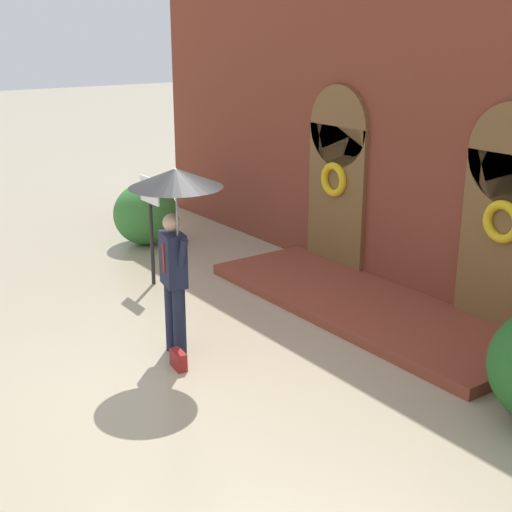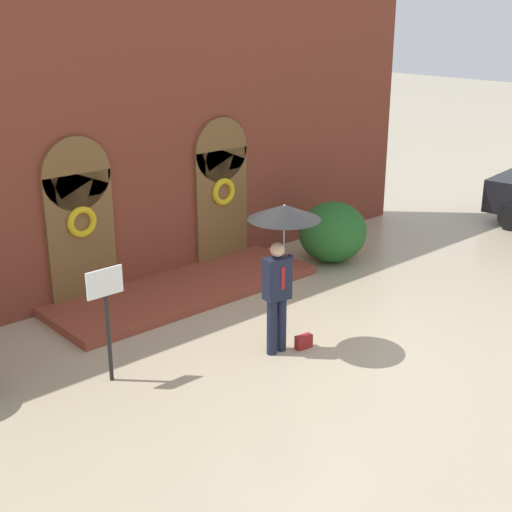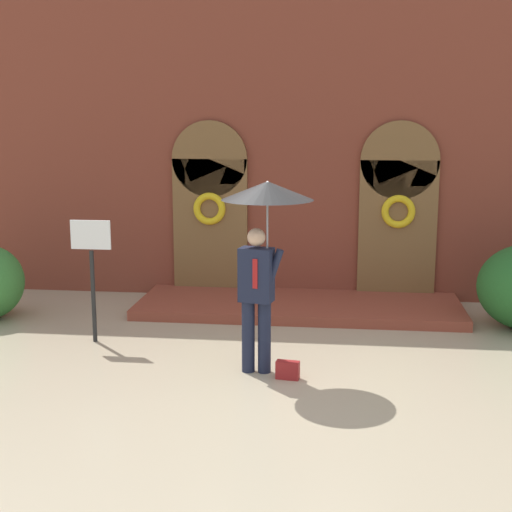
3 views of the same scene
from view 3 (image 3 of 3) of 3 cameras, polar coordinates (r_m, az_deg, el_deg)
The scene contains 5 objects.
ground_plane at distance 8.74m, azimuth 2.23°, elevation -9.73°, with size 80.00×80.00×0.00m, color tan.
building_facade at distance 12.33m, azimuth 3.88°, elevation 9.07°, with size 14.00×2.30×5.60m.
person_with_umbrella at distance 8.46m, azimuth 0.69°, elevation 2.98°, with size 1.10×1.10×2.36m.
handbag at distance 8.68m, azimuth 2.55°, elevation -9.10°, with size 0.28×0.12×0.22m, color maroon.
sign_post at distance 10.06m, azimuth -13.01°, elevation -0.34°, with size 0.56×0.06×1.72m.
Camera 3 is at (0.63, -8.15, 3.10)m, focal length 50.00 mm.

